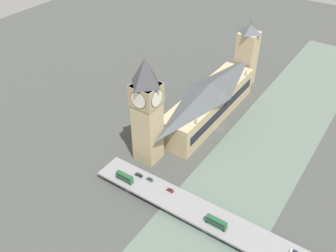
{
  "coord_description": "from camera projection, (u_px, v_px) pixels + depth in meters",
  "views": [
    {
      "loc": [
        -83.94,
        188.36,
        155.78
      ],
      "look_at": [
        18.06,
        37.33,
        18.67
      ],
      "focal_mm": 40.0,
      "sensor_mm": 36.0,
      "label": 1
    }
  ],
  "objects": [
    {
      "name": "ground_plane",
      "position": [
        220.0,
        129.0,
        255.93
      ],
      "size": [
        600.0,
        600.0,
        0.0
      ],
      "primitive_type": "plane",
      "color": "#424442"
    },
    {
      "name": "river_water",
      "position": [
        266.0,
        147.0,
        240.95
      ],
      "size": [
        54.61,
        360.0,
        0.3
      ],
      "primitive_type": "cube",
      "color": "slate",
      "rests_on": "ground_plane"
    },
    {
      "name": "parliament_hall",
      "position": [
        209.0,
        101.0,
        259.14
      ],
      "size": [
        22.64,
        94.5,
        28.14
      ],
      "color": "tan",
      "rests_on": "ground_plane"
    },
    {
      "name": "clock_tower",
      "position": [
        147.0,
        109.0,
        211.55
      ],
      "size": [
        14.94,
        14.94,
        67.86
      ],
      "color": "tan",
      "rests_on": "ground_plane"
    },
    {
      "name": "victoria_tower",
      "position": [
        247.0,
        55.0,
        291.21
      ],
      "size": [
        14.14,
        14.14,
        53.79
      ],
      "color": "tan",
      "rests_on": "ground_plane"
    },
    {
      "name": "road_bridge",
      "position": [
        212.0,
        219.0,
        190.36
      ],
      "size": [
        141.22,
        16.91,
        4.3
      ],
      "color": "slate",
      "rests_on": "ground_plane"
    },
    {
      "name": "double_decker_bus_lead",
      "position": [
        216.0,
        222.0,
        184.29
      ],
      "size": [
        11.28,
        2.49,
        4.99
      ],
      "color": "#235B33",
      "rests_on": "road_bridge"
    },
    {
      "name": "double_decker_bus_mid",
      "position": [
        125.0,
        177.0,
        209.45
      ],
      "size": [
        10.82,
        2.62,
        4.83
      ],
      "color": "#235B33",
      "rests_on": "road_bridge"
    },
    {
      "name": "car_northbound_lead",
      "position": [
        295.0,
        252.0,
        172.98
      ],
      "size": [
        4.28,
        1.78,
        1.47
      ],
      "color": "silver",
      "rests_on": "road_bridge"
    },
    {
      "name": "car_northbound_tail",
      "position": [
        150.0,
        179.0,
        210.82
      ],
      "size": [
        4.17,
        1.77,
        1.27
      ],
      "color": "#2D5638",
      "rests_on": "road_bridge"
    },
    {
      "name": "car_southbound_lead",
      "position": [
        170.0,
        190.0,
        204.2
      ],
      "size": [
        4.15,
        1.87,
        1.32
      ],
      "color": "maroon",
      "rests_on": "road_bridge"
    },
    {
      "name": "car_southbound_mid",
      "position": [
        139.0,
        175.0,
        213.55
      ],
      "size": [
        4.66,
        1.87,
        1.4
      ],
      "color": "black",
      "rests_on": "road_bridge"
    }
  ]
}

